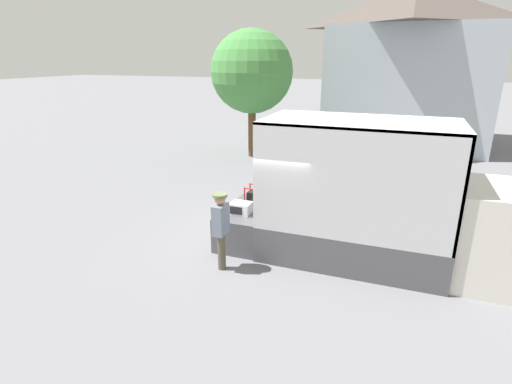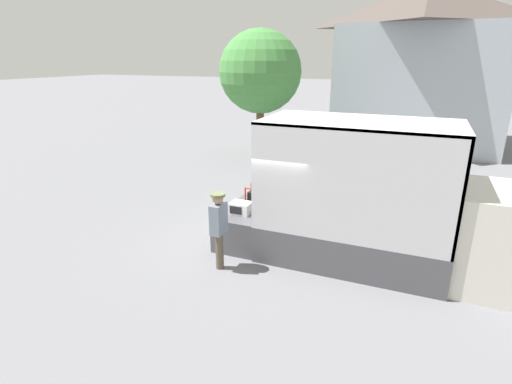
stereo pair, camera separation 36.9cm
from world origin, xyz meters
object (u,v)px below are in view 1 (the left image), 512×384
at_px(worker_person, 221,223).
at_px(street_tree, 252,72).
at_px(microwave, 241,208).
at_px(portable_generator, 258,198).
at_px(box_truck, 421,229).

height_order(worker_person, street_tree, street_tree).
height_order(microwave, portable_generator, portable_generator).
distance_m(microwave, worker_person, 1.26).
xyz_separation_m(box_truck, worker_person, (-4.14, -1.63, 0.18)).
bearing_deg(street_tree, microwave, -70.62).
bearing_deg(street_tree, portable_generator, -67.99).
xyz_separation_m(box_truck, portable_generator, (-3.98, 0.33, 0.14)).
height_order(box_truck, portable_generator, box_truck).
distance_m(box_truck, street_tree, 11.90).
bearing_deg(worker_person, street_tree, 107.41).
xyz_separation_m(microwave, worker_person, (0.04, -1.25, 0.10)).
relative_size(microwave, street_tree, 0.09).
height_order(microwave, street_tree, street_tree).
relative_size(portable_generator, worker_person, 0.34).
bearing_deg(portable_generator, street_tree, 112.01).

